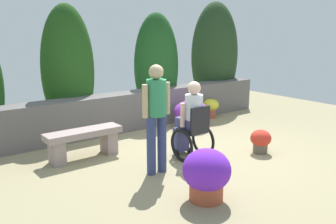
{
  "coord_description": "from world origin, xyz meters",
  "views": [
    {
      "loc": [
        -4.21,
        -4.65,
        2.19
      ],
      "look_at": [
        -0.66,
        -0.04,
        0.85
      ],
      "focal_mm": 39.33,
      "sensor_mm": 36.0,
      "label": 1
    }
  ],
  "objects_px": {
    "person_in_wheelchair": "(191,123)",
    "flower_pot_small_foreground": "(191,113)",
    "stone_bench": "(84,140)",
    "flower_pot_terracotta_by_wall": "(261,140)",
    "person_standing_companion": "(156,112)",
    "flower_pot_purple_near": "(211,107)",
    "flower_pot_red_accent": "(207,174)"
  },
  "relations": [
    {
      "from": "flower_pot_purple_near",
      "to": "stone_bench",
      "type": "bearing_deg",
      "value": -168.3
    },
    {
      "from": "flower_pot_purple_near",
      "to": "flower_pot_red_accent",
      "type": "distance_m",
      "value": 4.5
    },
    {
      "from": "flower_pot_small_foreground",
      "to": "person_standing_companion",
      "type": "bearing_deg",
      "value": -142.41
    },
    {
      "from": "person_standing_companion",
      "to": "flower_pot_terracotta_by_wall",
      "type": "height_order",
      "value": "person_standing_companion"
    },
    {
      "from": "person_standing_companion",
      "to": "flower_pot_terracotta_by_wall",
      "type": "distance_m",
      "value": 2.17
    },
    {
      "from": "flower_pot_small_foreground",
      "to": "stone_bench",
      "type": "bearing_deg",
      "value": -172.52
    },
    {
      "from": "flower_pot_purple_near",
      "to": "flower_pot_small_foreground",
      "type": "height_order",
      "value": "flower_pot_small_foreground"
    },
    {
      "from": "stone_bench",
      "to": "flower_pot_terracotta_by_wall",
      "type": "height_order",
      "value": "stone_bench"
    },
    {
      "from": "person_standing_companion",
      "to": "flower_pot_red_accent",
      "type": "xyz_separation_m",
      "value": [
        -0.04,
        -1.14,
        -0.61
      ]
    },
    {
      "from": "stone_bench",
      "to": "person_in_wheelchair",
      "type": "xyz_separation_m",
      "value": [
        1.46,
        -1.1,
        0.3
      ]
    },
    {
      "from": "flower_pot_purple_near",
      "to": "flower_pot_small_foreground",
      "type": "bearing_deg",
      "value": -157.47
    },
    {
      "from": "person_standing_companion",
      "to": "flower_pot_purple_near",
      "type": "xyz_separation_m",
      "value": [
        3.13,
        2.06,
        -0.69
      ]
    },
    {
      "from": "person_in_wheelchair",
      "to": "flower_pot_terracotta_by_wall",
      "type": "xyz_separation_m",
      "value": [
        1.15,
        -0.56,
        -0.39
      ]
    },
    {
      "from": "stone_bench",
      "to": "flower_pot_purple_near",
      "type": "xyz_separation_m",
      "value": [
        3.73,
        0.77,
        -0.05
      ]
    },
    {
      "from": "flower_pot_red_accent",
      "to": "flower_pot_purple_near",
      "type": "bearing_deg",
      "value": 45.27
    },
    {
      "from": "stone_bench",
      "to": "flower_pot_terracotta_by_wall",
      "type": "bearing_deg",
      "value": -32.25
    },
    {
      "from": "flower_pot_small_foreground",
      "to": "flower_pot_purple_near",
      "type": "bearing_deg",
      "value": 22.53
    },
    {
      "from": "person_in_wheelchair",
      "to": "flower_pot_small_foreground",
      "type": "height_order",
      "value": "person_in_wheelchair"
    },
    {
      "from": "stone_bench",
      "to": "flower_pot_small_foreground",
      "type": "distance_m",
      "value": 2.76
    },
    {
      "from": "stone_bench",
      "to": "flower_pot_purple_near",
      "type": "height_order",
      "value": "stone_bench"
    },
    {
      "from": "person_standing_companion",
      "to": "flower_pot_purple_near",
      "type": "height_order",
      "value": "person_standing_companion"
    },
    {
      "from": "flower_pot_red_accent",
      "to": "flower_pot_small_foreground",
      "type": "xyz_separation_m",
      "value": [
        2.17,
        2.78,
        -0.02
      ]
    },
    {
      "from": "person_standing_companion",
      "to": "flower_pot_small_foreground",
      "type": "bearing_deg",
      "value": 48.73
    },
    {
      "from": "flower_pot_terracotta_by_wall",
      "to": "person_in_wheelchair",
      "type": "bearing_deg",
      "value": 154.07
    },
    {
      "from": "stone_bench",
      "to": "flower_pot_small_foreground",
      "type": "bearing_deg",
      "value": 7.64
    },
    {
      "from": "flower_pot_purple_near",
      "to": "person_in_wheelchair",
      "type": "bearing_deg",
      "value": -140.51
    },
    {
      "from": "flower_pot_small_foreground",
      "to": "person_in_wheelchair",
      "type": "bearing_deg",
      "value": -131.14
    },
    {
      "from": "stone_bench",
      "to": "flower_pot_terracotta_by_wall",
      "type": "xyz_separation_m",
      "value": [
        2.61,
        -1.66,
        -0.1
      ]
    },
    {
      "from": "flower_pot_red_accent",
      "to": "flower_pot_small_foreground",
      "type": "relative_size",
      "value": 0.89
    },
    {
      "from": "stone_bench",
      "to": "person_standing_companion",
      "type": "bearing_deg",
      "value": -64.59
    },
    {
      "from": "flower_pot_small_foreground",
      "to": "flower_pot_terracotta_by_wall",
      "type": "bearing_deg",
      "value": -93.46
    },
    {
      "from": "stone_bench",
      "to": "flower_pot_small_foreground",
      "type": "height_order",
      "value": "flower_pot_small_foreground"
    }
  ]
}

